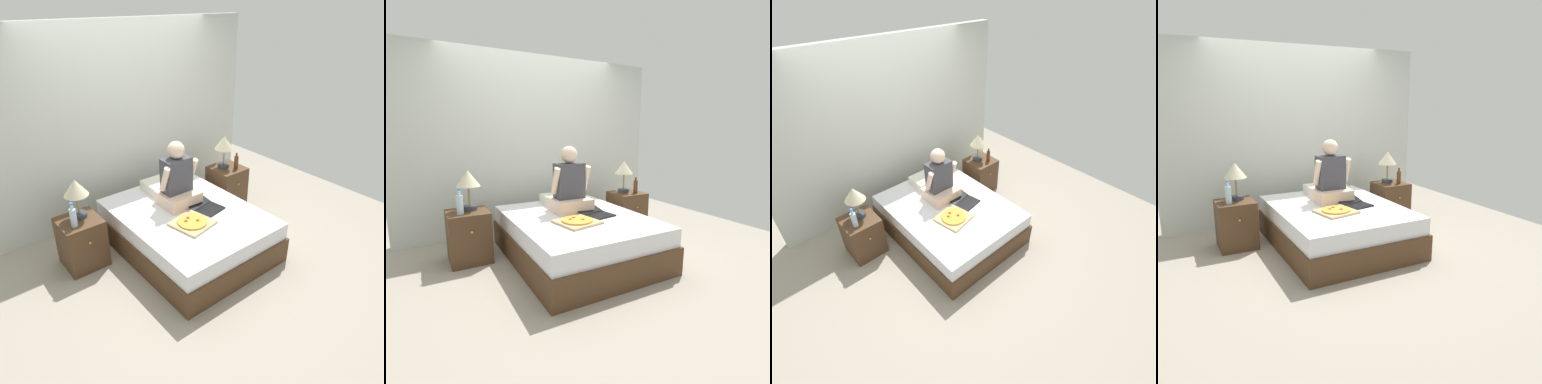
% 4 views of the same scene
% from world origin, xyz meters
% --- Properties ---
extents(ground_plane, '(5.85, 5.85, 0.00)m').
position_xyz_m(ground_plane, '(0.00, 0.00, 0.00)').
color(ground_plane, '#9E9384').
extents(wall_back, '(3.85, 0.12, 2.50)m').
position_xyz_m(wall_back, '(0.00, 1.30, 1.25)').
color(wall_back, silver).
rests_on(wall_back, ground).
extents(bed, '(1.45, 1.88, 0.50)m').
position_xyz_m(bed, '(0.00, 0.00, 0.24)').
color(bed, '#4C331E').
rests_on(bed, ground).
extents(nightstand_left, '(0.44, 0.47, 0.58)m').
position_xyz_m(nightstand_left, '(-1.11, 0.48, 0.29)').
color(nightstand_left, '#4C331E').
rests_on(nightstand_left, ground).
extents(lamp_on_left_nightstand, '(0.26, 0.26, 0.45)m').
position_xyz_m(lamp_on_left_nightstand, '(-1.07, 0.53, 0.90)').
color(lamp_on_left_nightstand, '#333842').
rests_on(lamp_on_left_nightstand, nightstand_left).
extents(water_bottle, '(0.07, 0.07, 0.28)m').
position_xyz_m(water_bottle, '(-1.19, 0.39, 0.69)').
color(water_bottle, silver).
rests_on(water_bottle, nightstand_left).
extents(nightstand_right, '(0.44, 0.47, 0.58)m').
position_xyz_m(nightstand_right, '(1.11, 0.48, 0.29)').
color(nightstand_right, '#4C331E').
rests_on(nightstand_right, ground).
extents(lamp_on_right_nightstand, '(0.26, 0.26, 0.45)m').
position_xyz_m(lamp_on_right_nightstand, '(1.08, 0.53, 0.90)').
color(lamp_on_right_nightstand, '#333842').
rests_on(lamp_on_right_nightstand, nightstand_right).
extents(beer_bottle, '(0.06, 0.06, 0.23)m').
position_xyz_m(beer_bottle, '(1.18, 0.38, 0.67)').
color(beer_bottle, '#512D14').
rests_on(beer_bottle, nightstand_right).
extents(pillow, '(0.52, 0.34, 0.12)m').
position_xyz_m(pillow, '(0.14, 0.66, 0.56)').
color(pillow, silver).
rests_on(pillow, bed).
extents(person_seated, '(0.47, 0.40, 0.78)m').
position_xyz_m(person_seated, '(0.04, 0.23, 0.78)').
color(person_seated, beige).
rests_on(person_seated, bed).
extents(laptop, '(0.38, 0.46, 0.07)m').
position_xyz_m(laptop, '(0.21, -0.09, 0.52)').
color(laptop, black).
rests_on(laptop, bed).
extents(pizza_box, '(0.47, 0.47, 0.05)m').
position_xyz_m(pizza_box, '(-0.12, -0.25, 0.51)').
color(pizza_box, tan).
rests_on(pizza_box, bed).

